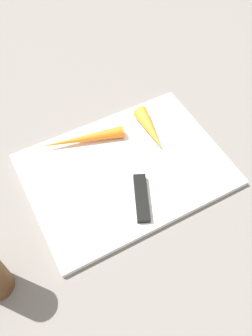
{
  "coord_description": "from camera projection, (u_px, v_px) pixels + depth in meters",
  "views": [
    {
      "loc": [
        0.17,
        0.33,
        0.55
      ],
      "look_at": [
        0.0,
        0.0,
        0.01
      ],
      "focal_mm": 37.79,
      "sensor_mm": 36.0,
      "label": 1
    }
  ],
  "objects": [
    {
      "name": "ground_plane",
      "position": [
        126.0,
        172.0,
        0.66
      ],
      "size": [
        1.4,
        1.4,
        0.0
      ],
      "primitive_type": "plane",
      "color": "slate"
    },
    {
      "name": "cutting_board",
      "position": [
        126.0,
        170.0,
        0.65
      ],
      "size": [
        0.36,
        0.26,
        0.01
      ],
      "primitive_type": "cube",
      "color": "white",
      "rests_on": "ground_plane"
    },
    {
      "name": "knife",
      "position": [
        141.0,
        191.0,
        0.61
      ],
      "size": [
        0.1,
        0.19,
        0.01
      ],
      "rotation": [
        0.0,
        0.0,
        4.29
      ],
      "color": "#B7B7BC",
      "rests_on": "cutting_board"
    },
    {
      "name": "carrot_long",
      "position": [
        81.0,
        139.0,
        0.67
      ],
      "size": [
        0.17,
        0.06,
        0.02
      ],
      "primitive_type": "cone",
      "rotation": [
        0.0,
        1.57,
        6.03
      ],
      "color": "orange",
      "rests_on": "cutting_board"
    },
    {
      "name": "carrot_short",
      "position": [
        150.0,
        129.0,
        0.68
      ],
      "size": [
        0.04,
        0.1,
        0.03
      ],
      "primitive_type": "cone",
      "rotation": [
        0.0,
        1.57,
        1.47
      ],
      "color": "orange",
      "rests_on": "cutting_board"
    }
  ]
}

